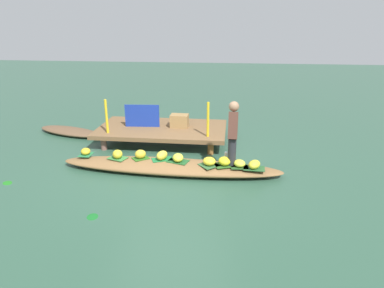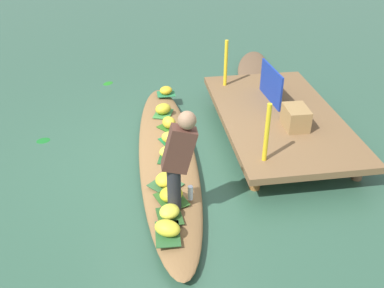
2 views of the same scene
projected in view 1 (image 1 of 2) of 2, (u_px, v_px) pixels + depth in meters
name	position (u px, v px, depth m)	size (l,w,h in m)	color
canal_water	(170.00, 171.00, 7.06)	(40.00, 40.00, 0.00)	#2F5641
dock_platform	(162.00, 129.00, 8.69)	(3.20, 1.80, 0.39)	brown
vendor_boat	(170.00, 166.00, 7.02)	(4.55, 0.81, 0.22)	olive
moored_boat	(70.00, 131.00, 9.36)	(2.00, 0.61, 0.17)	brown
leaf_mat_0	(209.00, 165.00, 6.80)	(0.34, 0.34, 0.01)	#336135
banana_bunch_0	(209.00, 161.00, 6.77)	(0.25, 0.26, 0.16)	yellow
leaf_mat_1	(162.00, 159.00, 7.08)	(0.42, 0.24, 0.01)	#1F7338
banana_bunch_1	(162.00, 155.00, 7.05)	(0.30, 0.19, 0.18)	yellow
leaf_mat_2	(178.00, 161.00, 6.99)	(0.41, 0.28, 0.01)	#215929
banana_bunch_2	(178.00, 158.00, 6.96)	(0.29, 0.22, 0.16)	yellow
leaf_mat_3	(224.00, 165.00, 6.81)	(0.39, 0.31, 0.01)	#2F5F23
banana_bunch_3	(225.00, 161.00, 6.78)	(0.28, 0.24, 0.17)	yellow
leaf_mat_4	(239.00, 167.00, 6.73)	(0.34, 0.28, 0.01)	#295122
banana_bunch_4	(240.00, 163.00, 6.70)	(0.24, 0.21, 0.14)	yellow
leaf_mat_5	(86.00, 154.00, 7.34)	(0.32, 0.26, 0.01)	#277544
banana_bunch_5	(86.00, 151.00, 7.32)	(0.23, 0.20, 0.14)	yellow
leaf_mat_6	(141.00, 158.00, 7.14)	(0.32, 0.25, 0.01)	#2F671E
banana_bunch_6	(140.00, 154.00, 7.11)	(0.23, 0.19, 0.18)	gold
leaf_mat_7	(118.00, 158.00, 7.15)	(0.36, 0.27, 0.01)	#3B803D
banana_bunch_7	(117.00, 154.00, 7.12)	(0.26, 0.20, 0.18)	gold
leaf_mat_8	(254.00, 168.00, 6.65)	(0.41, 0.27, 0.01)	#2A5C2E
banana_bunch_8	(254.00, 164.00, 6.62)	(0.29, 0.20, 0.17)	yellow
vendor_person	(233.00, 130.00, 6.64)	(0.20, 0.41, 1.25)	#28282D
water_bottle	(226.00, 156.00, 6.99)	(0.06, 0.06, 0.19)	silver
market_banner	(142.00, 116.00, 8.63)	(0.86, 0.03, 0.57)	#19349B
railing_post_west	(107.00, 116.00, 8.11)	(0.06, 0.06, 0.81)	yellow
railing_post_east	(208.00, 120.00, 7.85)	(0.06, 0.06, 0.81)	yellow
produce_crate	(179.00, 121.00, 8.66)	(0.44, 0.32, 0.32)	#997546
drifting_plant_0	(7.00, 183.00, 6.55)	(0.22, 0.16, 0.01)	#217C1F
drifting_plant_1	(92.00, 217.00, 5.41)	(0.21, 0.18, 0.01)	#176B24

